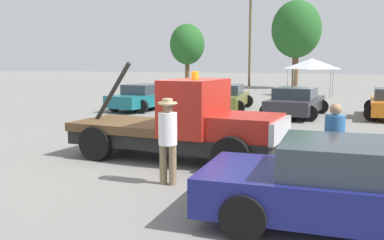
% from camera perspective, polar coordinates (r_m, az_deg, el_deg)
% --- Properties ---
extents(ground_plane, '(160.00, 160.00, 0.00)m').
position_cam_1_polar(ground_plane, '(11.16, -2.40, -5.22)').
color(ground_plane, gray).
extents(tow_truck, '(5.61, 2.32, 2.51)m').
position_cam_1_polar(tow_truck, '(10.84, -0.87, -0.76)').
color(tow_truck, black).
rests_on(tow_truck, ground).
extents(foreground_car, '(5.22, 2.28, 1.34)m').
position_cam_1_polar(foreground_car, '(6.92, 22.53, -8.43)').
color(foreground_car, navy).
rests_on(foreground_car, ground).
extents(person_near_truck, '(0.38, 0.38, 1.72)m').
position_cam_1_polar(person_near_truck, '(8.69, 18.44, -2.67)').
color(person_near_truck, '#847051').
rests_on(person_near_truck, ground).
extents(person_at_hood, '(0.39, 0.39, 1.78)m').
position_cam_1_polar(person_at_hood, '(8.70, -3.26, -1.92)').
color(person_at_hood, '#847051').
rests_on(person_at_hood, ground).
extents(parked_car_teal, '(2.90, 5.12, 1.34)m').
position_cam_1_polar(parked_car_teal, '(22.62, -6.01, 3.05)').
color(parked_car_teal, '#196670').
rests_on(parked_car_teal, ground).
extents(parked_car_olive, '(2.79, 5.02, 1.34)m').
position_cam_1_polar(parked_car_olive, '(22.21, 4.51, 2.98)').
color(parked_car_olive, olive).
rests_on(parked_car_olive, ground).
extents(parked_car_charcoal, '(2.73, 4.59, 1.34)m').
position_cam_1_polar(parked_car_charcoal, '(20.20, 13.65, 2.30)').
color(parked_car_charcoal, '#2D2D33').
rests_on(parked_car_charcoal, ground).
extents(canopy_tent_white, '(3.00, 3.00, 2.73)m').
position_cam_1_polar(canopy_tent_white, '(32.67, 15.66, 7.23)').
color(canopy_tent_white, '#9E9EA3').
rests_on(canopy_tent_white, ground).
extents(tree_left, '(3.51, 3.51, 6.27)m').
position_cam_1_polar(tree_left, '(43.95, -0.64, 10.04)').
color(tree_left, brown).
rests_on(tree_left, ground).
extents(tree_center, '(4.52, 4.52, 8.08)m').
position_cam_1_polar(tree_center, '(41.32, 13.74, 11.64)').
color(tree_center, brown).
rests_on(tree_center, ground).
extents(utility_pole, '(2.20, 0.24, 10.09)m').
position_cam_1_polar(utility_pole, '(44.37, 7.75, 11.37)').
color(utility_pole, brown).
rests_on(utility_pole, ground).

